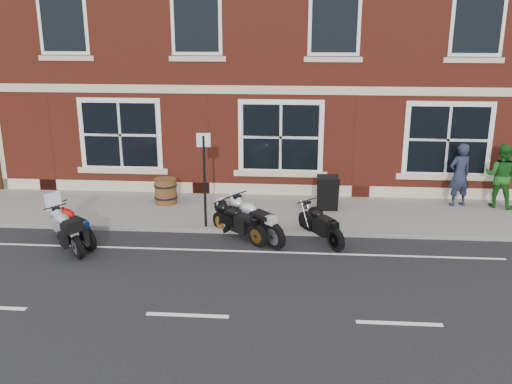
# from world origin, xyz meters

# --- Properties ---
(ground) EXTENTS (80.00, 80.00, 0.00)m
(ground) POSITION_xyz_m (0.00, 0.00, 0.00)
(ground) COLOR black
(ground) RESTS_ON ground
(sidewalk) EXTENTS (30.00, 3.00, 0.12)m
(sidewalk) POSITION_xyz_m (0.00, 3.00, 0.06)
(sidewalk) COLOR slate
(sidewalk) RESTS_ON ground
(kerb) EXTENTS (30.00, 0.16, 0.12)m
(kerb) POSITION_xyz_m (0.00, 1.42, 0.06)
(kerb) COLOR slate
(kerb) RESTS_ON ground
(pub_building) EXTENTS (24.00, 12.00, 12.00)m
(pub_building) POSITION_xyz_m (0.00, 10.50, 6.00)
(pub_building) COLOR maroon
(pub_building) RESTS_ON ground
(moto_touring_silver) EXTENTS (1.35, 1.62, 1.31)m
(moto_touring_silver) POSITION_xyz_m (-3.55, 0.08, 0.53)
(moto_touring_silver) COLOR black
(moto_touring_silver) RESTS_ON ground
(moto_sport_red) EXTENTS (1.59, 1.35, 0.88)m
(moto_sport_red) POSITION_xyz_m (-3.55, 0.45, 0.51)
(moto_sport_red) COLOR black
(moto_sport_red) RESTS_ON ground
(moto_sport_black) EXTENTS (1.54, 1.38, 0.88)m
(moto_sport_black) POSITION_xyz_m (0.57, 1.03, 0.50)
(moto_sport_black) COLOR black
(moto_sport_black) RESTS_ON ground
(moto_sport_silver) EXTENTS (1.62, 1.74, 1.00)m
(moto_sport_silver) POSITION_xyz_m (0.98, 1.03, 0.58)
(moto_sport_silver) COLOR black
(moto_sport_silver) RESTS_ON ground
(moto_naked_black) EXTENTS (1.12, 1.73, 0.88)m
(moto_naked_black) POSITION_xyz_m (2.66, 1.04, 0.50)
(moto_naked_black) COLOR black
(moto_naked_black) RESTS_ON ground
(pedestrian_left) EXTENTS (0.80, 0.65, 1.88)m
(pedestrian_left) POSITION_xyz_m (6.77, 3.88, 1.06)
(pedestrian_left) COLOR #1D2334
(pedestrian_left) RESTS_ON sidewalk
(pedestrian_right) EXTENTS (1.15, 1.07, 1.88)m
(pedestrian_right) POSITION_xyz_m (7.95, 3.86, 1.06)
(pedestrian_right) COLOR #185518
(pedestrian_right) RESTS_ON sidewalk
(a_board_sign) EXTENTS (0.64, 0.45, 1.02)m
(a_board_sign) POSITION_xyz_m (2.92, 3.12, 0.63)
(a_board_sign) COLOR black
(a_board_sign) RESTS_ON sidewalk
(barrel_planter) EXTENTS (0.68, 0.68, 0.76)m
(barrel_planter) POSITION_xyz_m (-1.89, 3.44, 0.50)
(barrel_planter) COLOR #492913
(barrel_planter) RESTS_ON sidewalk
(parking_sign) EXTENTS (0.36, 0.07, 2.53)m
(parking_sign) POSITION_xyz_m (-0.38, 1.55, 1.58)
(parking_sign) COLOR black
(parking_sign) RESTS_ON sidewalk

